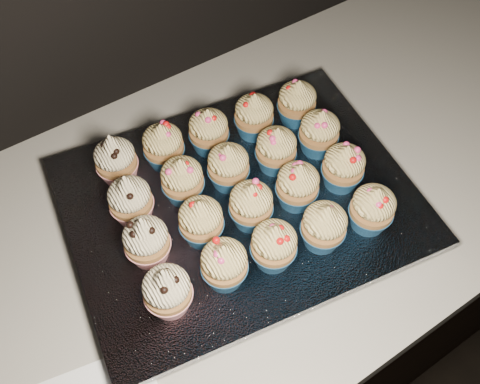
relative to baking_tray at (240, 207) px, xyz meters
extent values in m
cube|color=black|center=(-0.24, 0.02, -0.48)|extent=(2.40, 0.60, 0.86)
cube|color=beige|center=(-0.24, 0.02, -0.03)|extent=(2.44, 0.64, 0.04)
cube|color=black|center=(0.00, 0.00, 0.00)|extent=(0.52, 0.42, 0.02)
cube|color=silver|center=(0.00, 0.00, 0.02)|extent=(0.56, 0.47, 0.01)
cone|color=red|center=(-0.17, -0.09, 0.04)|extent=(0.06, 0.06, 0.03)
ellipsoid|color=#F8E1AE|center=(-0.17, -0.09, 0.08)|extent=(0.06, 0.06, 0.04)
cone|color=#F8E1AE|center=(-0.17, -0.09, 0.10)|extent=(0.03, 0.03, 0.03)
cone|color=navy|center=(-0.09, -0.10, 0.04)|extent=(0.06, 0.06, 0.03)
ellipsoid|color=#EFCE78|center=(-0.09, -0.10, 0.08)|extent=(0.06, 0.06, 0.04)
cone|color=#EFCE78|center=(-0.09, -0.10, 0.10)|extent=(0.03, 0.03, 0.02)
cone|color=navy|center=(-0.02, -0.11, 0.04)|extent=(0.06, 0.06, 0.03)
ellipsoid|color=#EFCE78|center=(-0.02, -0.11, 0.08)|extent=(0.06, 0.06, 0.04)
cone|color=#EFCE78|center=(-0.02, -0.11, 0.10)|extent=(0.03, 0.03, 0.02)
cone|color=navy|center=(0.05, -0.12, 0.04)|extent=(0.06, 0.06, 0.03)
ellipsoid|color=#EFCE78|center=(0.05, -0.12, 0.08)|extent=(0.06, 0.06, 0.04)
cone|color=#EFCE78|center=(0.05, -0.12, 0.10)|extent=(0.03, 0.03, 0.02)
cone|color=navy|center=(0.13, -0.14, 0.04)|extent=(0.06, 0.06, 0.03)
ellipsoid|color=#EFCE78|center=(0.13, -0.14, 0.08)|extent=(0.06, 0.06, 0.04)
cone|color=#EFCE78|center=(0.13, -0.14, 0.10)|extent=(0.03, 0.03, 0.02)
cone|color=red|center=(-0.16, -0.01, 0.04)|extent=(0.06, 0.06, 0.03)
ellipsoid|color=#F8E1AE|center=(-0.16, -0.01, 0.08)|extent=(0.06, 0.06, 0.04)
cone|color=#F8E1AE|center=(-0.16, -0.01, 0.10)|extent=(0.03, 0.03, 0.03)
cone|color=navy|center=(-0.08, -0.02, 0.04)|extent=(0.06, 0.06, 0.03)
ellipsoid|color=#EFCE78|center=(-0.08, -0.02, 0.08)|extent=(0.06, 0.06, 0.04)
cone|color=#EFCE78|center=(-0.08, -0.02, 0.10)|extent=(0.03, 0.03, 0.02)
cone|color=navy|center=(-0.01, -0.04, 0.04)|extent=(0.06, 0.06, 0.03)
ellipsoid|color=#EFCE78|center=(-0.01, -0.04, 0.08)|extent=(0.06, 0.06, 0.04)
cone|color=#EFCE78|center=(-0.01, -0.04, 0.10)|extent=(0.03, 0.03, 0.02)
cone|color=navy|center=(0.07, -0.05, 0.04)|extent=(0.06, 0.06, 0.03)
ellipsoid|color=#EFCE78|center=(0.07, -0.05, 0.08)|extent=(0.06, 0.06, 0.04)
cone|color=#EFCE78|center=(0.07, -0.05, 0.10)|extent=(0.03, 0.03, 0.02)
cone|color=navy|center=(0.14, -0.06, 0.04)|extent=(0.06, 0.06, 0.03)
ellipsoid|color=#EFCE78|center=(0.14, -0.06, 0.08)|extent=(0.06, 0.06, 0.04)
cone|color=#EFCE78|center=(0.14, -0.06, 0.10)|extent=(0.03, 0.03, 0.02)
cone|color=red|center=(-0.14, 0.06, 0.04)|extent=(0.06, 0.06, 0.03)
ellipsoid|color=#F8E1AE|center=(-0.14, 0.06, 0.08)|extent=(0.06, 0.06, 0.04)
cone|color=#F8E1AE|center=(-0.14, 0.06, 0.10)|extent=(0.03, 0.03, 0.03)
cone|color=navy|center=(-0.07, 0.05, 0.04)|extent=(0.06, 0.06, 0.03)
ellipsoid|color=#EFCE78|center=(-0.07, 0.05, 0.08)|extent=(0.06, 0.06, 0.04)
cone|color=#EFCE78|center=(-0.07, 0.05, 0.10)|extent=(0.03, 0.03, 0.02)
cone|color=navy|center=(0.00, 0.04, 0.04)|extent=(0.06, 0.06, 0.03)
ellipsoid|color=#EFCE78|center=(0.00, 0.04, 0.08)|extent=(0.06, 0.06, 0.04)
cone|color=#EFCE78|center=(0.00, 0.04, 0.10)|extent=(0.03, 0.03, 0.02)
cone|color=navy|center=(0.08, 0.02, 0.04)|extent=(0.06, 0.06, 0.03)
ellipsoid|color=#EFCE78|center=(0.08, 0.02, 0.08)|extent=(0.06, 0.06, 0.04)
cone|color=#EFCE78|center=(0.08, 0.02, 0.10)|extent=(0.03, 0.03, 0.02)
cone|color=navy|center=(0.16, 0.01, 0.04)|extent=(0.06, 0.06, 0.03)
ellipsoid|color=#EFCE78|center=(0.16, 0.01, 0.08)|extent=(0.06, 0.06, 0.04)
cone|color=#EFCE78|center=(0.16, 0.01, 0.10)|extent=(0.03, 0.03, 0.02)
cone|color=red|center=(-0.13, 0.14, 0.04)|extent=(0.06, 0.06, 0.03)
ellipsoid|color=#F8E1AE|center=(-0.13, 0.14, 0.08)|extent=(0.06, 0.06, 0.04)
cone|color=#F8E1AE|center=(-0.13, 0.14, 0.10)|extent=(0.03, 0.03, 0.03)
cone|color=navy|center=(-0.06, 0.12, 0.04)|extent=(0.06, 0.06, 0.03)
ellipsoid|color=#EFCE78|center=(-0.06, 0.12, 0.08)|extent=(0.06, 0.06, 0.04)
cone|color=#EFCE78|center=(-0.06, 0.12, 0.10)|extent=(0.03, 0.03, 0.02)
cone|color=navy|center=(0.02, 0.11, 0.04)|extent=(0.06, 0.06, 0.03)
ellipsoid|color=#EFCE78|center=(0.02, 0.11, 0.08)|extent=(0.06, 0.06, 0.04)
cone|color=#EFCE78|center=(0.02, 0.11, 0.10)|extent=(0.03, 0.03, 0.02)
cone|color=navy|center=(0.09, 0.10, 0.04)|extent=(0.06, 0.06, 0.03)
ellipsoid|color=#EFCE78|center=(0.09, 0.10, 0.08)|extent=(0.06, 0.06, 0.04)
cone|color=#EFCE78|center=(0.09, 0.10, 0.10)|extent=(0.03, 0.03, 0.02)
cone|color=navy|center=(0.17, 0.08, 0.04)|extent=(0.06, 0.06, 0.03)
ellipsoid|color=#EFCE78|center=(0.17, 0.08, 0.08)|extent=(0.06, 0.06, 0.04)
cone|color=#EFCE78|center=(0.17, 0.08, 0.10)|extent=(0.03, 0.03, 0.02)
camera|label=1|loc=(-0.25, -0.38, 0.68)|focal=40.00mm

